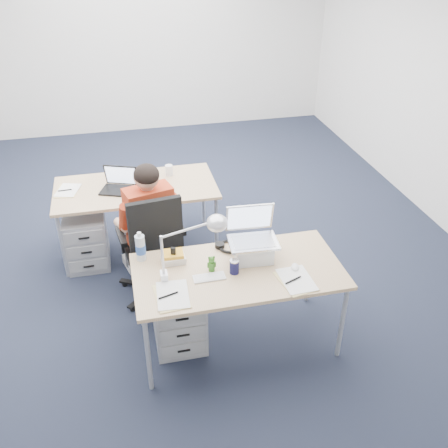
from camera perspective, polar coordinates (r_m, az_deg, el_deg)
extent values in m
plane|color=black|center=(5.49, -5.49, -1.97)|extent=(7.00, 7.00, 0.00)
cube|color=silver|center=(8.23, -9.72, 19.86)|extent=(6.00, 0.02, 2.80)
cube|color=silver|center=(2.00, 8.03, -23.27)|extent=(6.00, 0.02, 2.80)
cube|color=tan|center=(3.84, 1.61, -5.41)|extent=(1.60, 0.80, 0.03)
cylinder|color=#B7BABC|center=(3.74, -8.67, -14.55)|extent=(0.04, 0.04, 0.70)
cylinder|color=#B7BABC|center=(4.04, 13.35, -10.89)|extent=(0.04, 0.04, 0.70)
cylinder|color=#B7BABC|center=(4.26, -9.58, -7.84)|extent=(0.04, 0.04, 0.70)
cylinder|color=#B7BABC|center=(4.53, 9.71, -5.13)|extent=(0.04, 0.04, 0.70)
cube|color=tan|center=(5.08, -10.07, 4.08)|extent=(1.60, 0.80, 0.03)
cylinder|color=#B7BABC|center=(5.00, -17.96, -2.48)|extent=(0.04, 0.04, 0.70)
cylinder|color=#B7BABC|center=(5.04, -0.88, -0.46)|extent=(0.04, 0.04, 0.70)
cylinder|color=#B7BABC|center=(5.59, -17.65, 1.46)|extent=(0.04, 0.04, 0.70)
cylinder|color=#B7BABC|center=(5.63, -2.38, 3.25)|extent=(0.04, 0.04, 0.70)
cylinder|color=black|center=(4.66, -8.00, -5.02)|extent=(0.05, 0.05, 0.43)
cube|color=black|center=(4.53, -8.21, -2.73)|extent=(0.53, 0.53, 0.08)
cube|color=black|center=(4.14, -7.82, -0.54)|extent=(0.45, 0.11, 0.54)
cube|color=#B7371A|center=(4.36, -8.47, 0.84)|extent=(0.44, 0.31, 0.55)
sphere|color=tan|center=(4.18, -8.87, 5.31)|extent=(0.21, 0.21, 0.21)
cube|color=#A1A3A6|center=(4.14, -5.26, -10.18)|extent=(0.40, 0.50, 0.55)
cube|color=#A1A3A6|center=(5.19, -15.41, -1.62)|extent=(0.40, 0.50, 0.55)
cube|color=white|center=(3.74, -1.71, -6.10)|extent=(0.24, 0.10, 0.01)
ellipsoid|color=white|center=(3.86, 8.12, -4.90)|extent=(0.08, 0.11, 0.03)
cylinder|color=#14143F|center=(3.76, 1.18, -4.88)|extent=(0.08, 0.08, 0.12)
cylinder|color=silver|center=(3.92, -9.54, -2.51)|extent=(0.08, 0.08, 0.25)
cube|color=silver|center=(3.91, -5.84, -3.78)|extent=(0.20, 0.16, 0.08)
cube|color=black|center=(3.88, -5.79, -3.58)|extent=(0.04, 0.03, 0.14)
cube|color=#D8C27D|center=(3.59, -6.03, -8.20)|extent=(0.23, 0.32, 0.01)
cube|color=#D8C27D|center=(3.75, 8.20, -6.45)|extent=(0.25, 0.34, 0.01)
cylinder|color=white|center=(5.24, -6.30, 6.13)|extent=(0.09, 0.09, 0.11)
cube|color=white|center=(5.14, -17.51, 3.62)|extent=(0.26, 0.32, 0.01)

